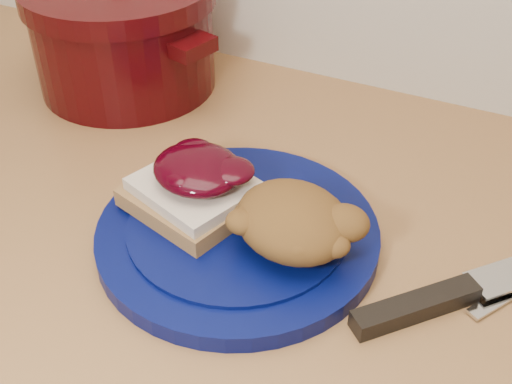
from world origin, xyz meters
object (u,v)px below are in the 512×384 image
at_px(pepper_grinder, 153,25).
at_px(dutch_oven, 124,35).
at_px(plate, 238,234).
at_px(chef_knife, 458,293).

bearing_deg(pepper_grinder, dutch_oven, -95.65).
xyz_separation_m(plate, chef_knife, (0.21, 0.01, 0.00)).
relative_size(plate, dutch_oven, 0.91).
height_order(plate, chef_knife, same).
bearing_deg(pepper_grinder, chef_knife, -28.77).
bearing_deg(dutch_oven, pepper_grinder, 84.35).
height_order(chef_knife, pepper_grinder, pepper_grinder).
bearing_deg(plate, chef_knife, 4.06).
bearing_deg(plate, pepper_grinder, 134.35).
distance_m(plate, pepper_grinder, 0.40).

